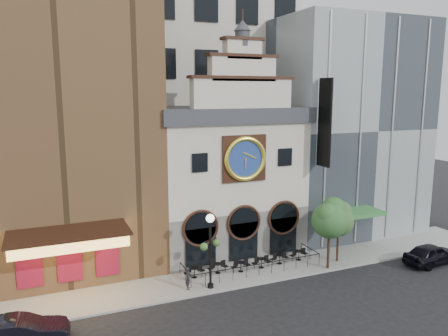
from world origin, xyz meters
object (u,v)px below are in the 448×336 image
object	(u,v)px
car_right	(432,254)
bistro_5	(299,254)
bistro_1	(218,267)
bistro_4	(279,258)
car_left	(20,333)
bistro_3	(261,262)
bistro_0	(194,272)
tree_left	(339,218)
tree_right	(330,217)
lamppost	(210,243)
bistro_2	(241,266)
pedestrian	(188,278)

from	to	relation	value
car_right	bistro_5	bearing A→B (deg)	60.99
bistro_1	bistro_4	size ratio (longest dim) A/B	1.00
bistro_5	car_left	bearing A→B (deg)	-167.55
bistro_1	bistro_3	size ratio (longest dim) A/B	1.00
bistro_0	tree_left	distance (m)	12.14
bistro_3	tree_right	world-z (taller)	tree_right
bistro_4	tree_right	distance (m)	5.18
lamppost	car_right	bearing A→B (deg)	-28.45
bistro_2	car_right	world-z (taller)	car_right
bistro_1	car_right	size ratio (longest dim) A/B	0.32
bistro_0	car_right	world-z (taller)	car_right
bistro_1	lamppost	size ratio (longest dim) A/B	0.30
bistro_5	bistro_3	bearing A→B (deg)	-175.74
bistro_0	tree_left	world-z (taller)	tree_left
bistro_3	tree_right	xyz separation A→B (m)	(4.76, -1.99, 3.57)
bistro_1	bistro_4	xyz separation A→B (m)	(5.17, -0.19, 0.00)
car_right	car_left	size ratio (longest dim) A/B	0.98
bistro_5	bistro_2	bearing A→B (deg)	-176.58
bistro_1	bistro_2	distance (m)	1.75
bistro_0	car_left	world-z (taller)	car_left
bistro_4	lamppost	xyz separation A→B (m)	(-6.56, -1.88, 2.80)
car_right	tree_right	distance (m)	9.21
car_left	tree_right	distance (m)	21.92
bistro_5	lamppost	xyz separation A→B (m)	(-8.42, -1.98, 2.80)
tree_left	tree_right	bearing A→B (deg)	-149.81
tree_right	bistro_4	bearing A→B (deg)	144.77
car_left	tree_right	bearing A→B (deg)	-79.70
bistro_0	car_right	size ratio (longest dim) A/B	0.32
bistro_0	lamppost	distance (m)	3.48
bistro_2	lamppost	bearing A→B (deg)	-151.72
bistro_2	car_left	world-z (taller)	car_left
bistro_1	bistro_3	bearing A→B (deg)	-5.83
bistro_0	car_left	xyz separation A→B (m)	(-11.42, -4.51, 0.22)
bistro_1	tree_right	world-z (taller)	tree_right
bistro_2	car_left	size ratio (longest dim) A/B	0.31
pedestrian	lamppost	world-z (taller)	lamppost
bistro_2	tree_right	xyz separation A→B (m)	(6.54, -1.94, 3.57)
bistro_5	lamppost	size ratio (longest dim) A/B	0.30
tree_left	tree_right	world-z (taller)	tree_right
pedestrian	tree_left	distance (m)	12.96
bistro_5	car_right	distance (m)	10.52
bistro_1	tree_left	xyz separation A→B (m)	(9.78, -1.45, 3.07)
bistro_1	tree_right	size ratio (longest dim) A/B	0.29
bistro_0	pedestrian	size ratio (longest dim) A/B	0.99
car_left	pedestrian	distance (m)	10.81
bistro_5	lamppost	bearing A→B (deg)	-166.76
bistro_4	bistro_2	bearing A→B (deg)	-176.35
bistro_2	bistro_3	size ratio (longest dim) A/B	1.00
bistro_1	bistro_2	xyz separation A→B (m)	(1.70, -0.41, 0.00)
pedestrian	bistro_4	bearing A→B (deg)	-62.09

